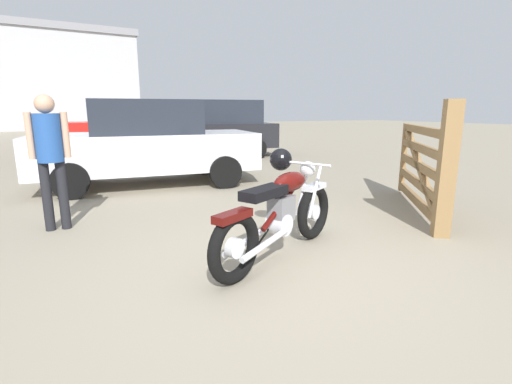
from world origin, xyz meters
The scene contains 8 objects.
ground_plane centered at (0.00, 0.00, 0.00)m, with size 80.00×80.00×0.00m, color gray.
vintage_motorcycle centered at (0.22, 0.28, 0.49)m, with size 1.91×1.12×1.07m.
timber_gate centered at (2.79, 0.65, 0.70)m, with size 1.65×2.10×1.60m.
bystander centered at (-1.84, 2.30, 1.02)m, with size 0.46×0.30×1.66m.
silver_sedan_mid centered at (2.69, 8.47, 0.92)m, with size 4.11×2.28×1.78m.
dark_sedan_left centered at (-0.20, 4.73, 0.84)m, with size 4.38×2.30×1.67m.
white_estate_far centered at (0.36, 13.03, 0.84)m, with size 4.24×2.01×1.67m.
industrial_building centered at (-5.09, 33.00, 3.80)m, with size 18.80×10.37×7.57m.
Camera 1 is at (-1.69, -2.87, 1.48)m, focal length 26.22 mm.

